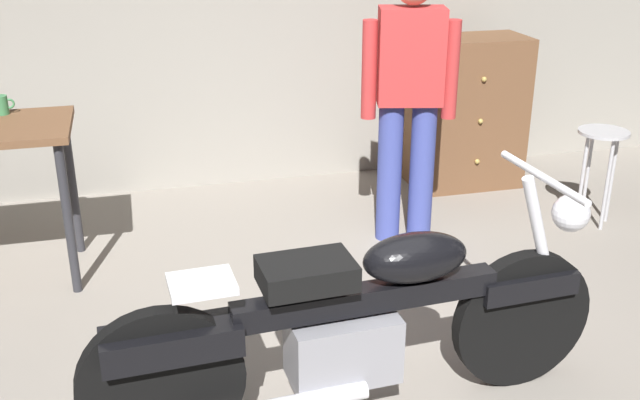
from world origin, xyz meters
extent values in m
plane|color=gray|center=(0.00, 0.00, 0.00)|extent=(12.00, 12.00, 0.00)
cylinder|color=#2D2D33|center=(-1.26, 1.29, 0.43)|extent=(0.05, 0.05, 0.86)
cylinder|color=#2D2D33|center=(-1.26, 1.81, 0.43)|extent=(0.05, 0.05, 0.86)
cylinder|color=black|center=(0.68, -0.07, 0.32)|extent=(0.64, 0.10, 0.64)
cylinder|color=black|center=(-0.86, -0.15, 0.32)|extent=(0.64, 0.10, 0.64)
cube|color=black|center=(0.68, -0.07, 0.50)|extent=(0.45, 0.16, 0.10)
cube|color=black|center=(-0.81, -0.14, 0.50)|extent=(0.53, 0.21, 0.12)
cube|color=gray|center=(-0.14, -0.11, 0.34)|extent=(0.45, 0.26, 0.28)
cube|color=black|center=(-0.04, -0.10, 0.55)|extent=(1.10, 0.16, 0.10)
ellipsoid|color=black|center=(0.16, -0.09, 0.70)|extent=(0.45, 0.24, 0.20)
cube|color=black|center=(-0.29, -0.12, 0.70)|extent=(0.37, 0.26, 0.10)
cube|color=silver|center=(-0.69, -0.14, 0.72)|extent=(0.25, 0.21, 0.03)
cylinder|color=silver|center=(0.74, -0.06, 0.65)|extent=(0.27, 0.06, 0.68)
cylinder|color=silver|center=(0.70, -0.06, 0.98)|extent=(0.06, 0.60, 0.03)
sphere|color=silver|center=(0.86, -0.06, 0.80)|extent=(0.16, 0.16, 0.16)
cylinder|color=#3E499A|center=(0.82, 1.47, 0.44)|extent=(0.15, 0.15, 0.88)
cylinder|color=#3E499A|center=(0.63, 1.52, 0.44)|extent=(0.15, 0.15, 0.88)
cube|color=#BF3333|center=(0.72, 1.50, 1.16)|extent=(0.42, 0.31, 0.56)
cylinder|color=#BF3333|center=(0.96, 1.44, 1.08)|extent=(0.09, 0.09, 0.58)
cylinder|color=#BF3333|center=(0.49, 1.56, 1.08)|extent=(0.09, 0.09, 0.58)
cylinder|color=#B2B2B7|center=(2.02, 1.40, 0.63)|extent=(0.32, 0.32, 0.02)
cylinder|color=#B2B2B7|center=(2.13, 1.40, 0.31)|extent=(0.02, 0.02, 0.62)
cylinder|color=#B2B2B7|center=(2.02, 1.51, 0.31)|extent=(0.02, 0.02, 0.62)
cylinder|color=#B2B2B7|center=(1.91, 1.40, 0.31)|extent=(0.02, 0.02, 0.62)
cylinder|color=#B2B2B7|center=(2.02, 1.29, 0.31)|extent=(0.02, 0.02, 0.62)
cube|color=brown|center=(1.50, 2.30, 0.55)|extent=(0.80, 0.44, 1.10)
sphere|color=tan|center=(1.50, 2.07, 0.85)|extent=(0.04, 0.04, 0.04)
sphere|color=tan|center=(1.50, 2.07, 0.55)|extent=(0.04, 0.04, 0.04)
sphere|color=tan|center=(1.50, 2.07, 0.25)|extent=(0.04, 0.04, 0.04)
cylinder|color=#3D7F4C|center=(-1.58, 1.77, 0.95)|extent=(0.08, 0.08, 0.11)
torus|color=#3D7F4C|center=(-1.53, 1.77, 0.96)|extent=(0.06, 0.01, 0.06)
camera|label=1|loc=(-0.88, -2.59, 2.04)|focal=42.18mm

